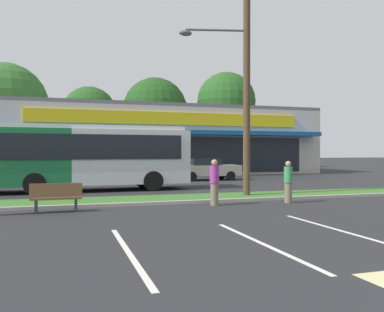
# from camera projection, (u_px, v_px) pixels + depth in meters

# --- Properties ---
(grass_median) EXTENTS (56.00, 2.20, 0.12)m
(grass_median) POSITION_uv_depth(u_px,v_px,m) (196.00, 198.00, 16.83)
(grass_median) COLOR #386B28
(grass_median) RESTS_ON ground_plane
(curb_lip) EXTENTS (56.00, 0.24, 0.12)m
(curb_lip) POSITION_uv_depth(u_px,v_px,m) (206.00, 201.00, 15.67)
(curb_lip) COLOR #99968C
(curb_lip) RESTS_ON ground_plane
(parking_stripe_0) EXTENTS (0.12, 4.80, 0.01)m
(parking_stripe_0) POSITION_uv_depth(u_px,v_px,m) (129.00, 252.00, 7.92)
(parking_stripe_0) COLOR silver
(parking_stripe_0) RESTS_ON ground_plane
(parking_stripe_1) EXTENTS (0.12, 4.80, 0.01)m
(parking_stripe_1) POSITION_uv_depth(u_px,v_px,m) (263.00, 244.00, 8.68)
(parking_stripe_1) COLOR silver
(parking_stripe_1) RESTS_ON ground_plane
(parking_stripe_2) EXTENTS (0.12, 4.80, 0.01)m
(parking_stripe_2) POSITION_uv_depth(u_px,v_px,m) (339.00, 230.00, 10.19)
(parking_stripe_2) COLOR silver
(parking_stripe_2) RESTS_ON ground_plane
(storefront_building) EXTENTS (27.89, 13.45, 5.97)m
(storefront_building) POSITION_uv_depth(u_px,v_px,m) (156.00, 141.00, 38.80)
(storefront_building) COLOR #BCB7AD
(storefront_building) RESTS_ON ground_plane
(tree_left) EXTENTS (8.18, 8.18, 10.74)m
(tree_left) POSITION_uv_depth(u_px,v_px,m) (5.00, 104.00, 40.44)
(tree_left) COLOR #473323
(tree_left) RESTS_ON ground_plane
(tree_mid_left) EXTENTS (6.27, 6.27, 9.49)m
(tree_mid_left) POSITION_uv_depth(u_px,v_px,m) (89.00, 114.00, 47.27)
(tree_mid_left) COLOR #473323
(tree_mid_left) RESTS_ON ground_plane
(tree_mid) EXTENTS (7.60, 7.60, 10.74)m
(tree_mid) POSITION_uv_depth(u_px,v_px,m) (155.00, 110.00, 48.60)
(tree_mid) COLOR #473323
(tree_mid) RESTS_ON ground_plane
(tree_mid_right) EXTENTS (7.13, 7.13, 11.71)m
(tree_mid_right) POSITION_uv_depth(u_px,v_px,m) (226.00, 102.00, 50.26)
(tree_mid_right) COLOR #473323
(tree_mid_right) RESTS_ON ground_plane
(utility_pole) EXTENTS (3.16, 2.36, 9.84)m
(utility_pole) POSITION_uv_depth(u_px,v_px,m) (243.00, 74.00, 17.39)
(utility_pole) COLOR #4C3826
(utility_pole) RESTS_ON ground_plane
(city_bus) EXTENTS (13.07, 2.97, 3.25)m
(city_bus) POSITION_uv_depth(u_px,v_px,m) (57.00, 156.00, 20.01)
(city_bus) COLOR #196638
(city_bus) RESTS_ON ground_plane
(bus_stop_bench) EXTENTS (1.60, 0.45, 0.95)m
(bus_stop_bench) POSITION_uv_depth(u_px,v_px,m) (56.00, 197.00, 13.14)
(bus_stop_bench) COLOR brown
(bus_stop_bench) RESTS_ON ground_plane
(car_0) EXTENTS (4.57, 2.01, 1.57)m
(car_0) POSITION_uv_depth(u_px,v_px,m) (126.00, 170.00, 26.46)
(car_0) COLOR navy
(car_0) RESTS_ON ground_plane
(car_1) EXTENTS (4.47, 1.92, 1.49)m
(car_1) POSITION_uv_depth(u_px,v_px,m) (207.00, 169.00, 28.37)
(car_1) COLOR #9E998C
(car_1) RESTS_ON ground_plane
(pedestrian_near_bench) EXTENTS (0.34, 0.34, 1.67)m
(pedestrian_near_bench) POSITION_uv_depth(u_px,v_px,m) (214.00, 182.00, 14.90)
(pedestrian_near_bench) COLOR #726651
(pedestrian_near_bench) RESTS_ON ground_plane
(pedestrian_by_pole) EXTENTS (0.32, 0.32, 1.60)m
(pedestrian_by_pole) POSITION_uv_depth(u_px,v_px,m) (288.00, 182.00, 15.65)
(pedestrian_by_pole) COLOR #726651
(pedestrian_by_pole) RESTS_ON ground_plane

